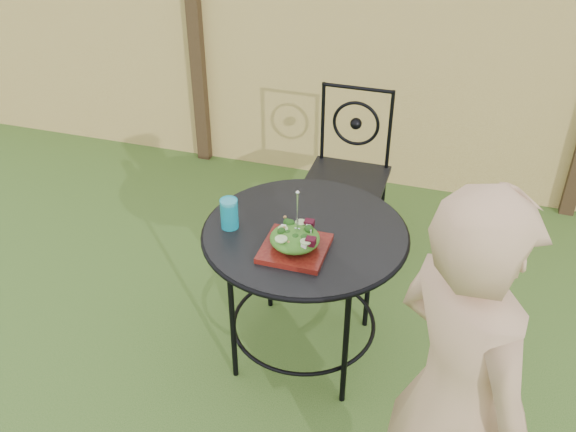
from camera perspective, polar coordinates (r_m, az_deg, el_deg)
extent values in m
plane|color=#204114|center=(3.02, -0.52, -17.24)|extent=(60.00, 60.00, 0.00)
cube|color=#DDC36D|center=(4.30, 8.61, 13.69)|extent=(8.00, 0.05, 1.80)
cube|color=black|center=(4.61, -8.18, 15.72)|extent=(0.09, 0.09, 1.90)
cylinder|color=black|center=(2.84, 1.54, -1.44)|extent=(0.90, 0.90, 0.02)
torus|color=black|center=(2.84, 1.54, -1.54)|extent=(0.92, 0.92, 0.02)
torus|color=black|center=(3.17, 1.40, -9.37)|extent=(0.70, 0.70, 0.02)
cylinder|color=black|center=(3.21, 7.24, -4.94)|extent=(0.03, 0.03, 0.71)
cylinder|color=black|center=(3.31, -1.67, -3.30)|extent=(0.03, 0.03, 0.71)
cylinder|color=black|center=(2.94, -4.97, -9.17)|extent=(0.03, 0.03, 0.71)
cylinder|color=black|center=(2.83, 5.15, -11.30)|extent=(0.03, 0.03, 0.71)
cube|color=black|center=(3.74, 5.14, 3.12)|extent=(0.46, 0.46, 0.03)
cylinder|color=black|center=(3.71, 6.26, 11.23)|extent=(0.42, 0.02, 0.02)
torus|color=black|center=(3.80, 6.06, 8.16)|extent=(0.28, 0.02, 0.28)
cylinder|color=black|center=(3.74, 1.30, -0.94)|extent=(0.02, 0.02, 0.44)
cylinder|color=black|center=(3.68, 7.30, -1.99)|extent=(0.02, 0.02, 0.44)
cylinder|color=black|center=(4.07, 2.86, 2.12)|extent=(0.02, 0.02, 0.44)
cylinder|color=black|center=(4.01, 8.40, 1.21)|extent=(0.02, 0.02, 0.44)
cylinder|color=black|center=(3.85, 3.10, 8.31)|extent=(0.02, 0.02, 0.50)
cylinder|color=black|center=(3.78, 9.03, 7.45)|extent=(0.02, 0.02, 0.50)
imported|color=tan|center=(2.11, 14.61, -15.67)|extent=(0.66, 0.67, 1.56)
cube|color=#3E0809|center=(2.70, 0.61, -2.89)|extent=(0.27, 0.27, 0.02)
ellipsoid|color=#235614|center=(2.67, 0.62, -2.00)|extent=(0.21, 0.21, 0.08)
cylinder|color=silver|center=(2.59, 0.84, 0.30)|extent=(0.01, 0.01, 0.18)
cylinder|color=#0D869B|center=(2.83, -5.24, 0.22)|extent=(0.08, 0.08, 0.14)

